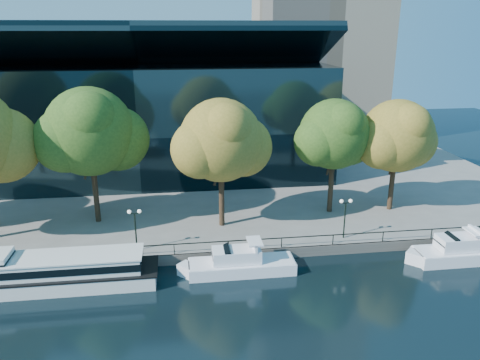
{
  "coord_description": "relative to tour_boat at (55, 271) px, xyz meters",
  "views": [
    {
      "loc": [
        0.8,
        -35.67,
        20.74
      ],
      "look_at": [
        6.7,
        8.0,
        6.26
      ],
      "focal_mm": 35.0,
      "sensor_mm": 36.0,
      "label": 1
    }
  ],
  "objects": [
    {
      "name": "tree_3",
      "position": [
        15.0,
        8.56,
        8.48
      ],
      "size": [
        10.38,
        8.52,
        13.23
      ],
      "color": "black",
      "rests_on": "promenade"
    },
    {
      "name": "cruiser_far",
      "position": [
        35.86,
        -0.37,
        -0.4
      ],
      "size": [
        9.79,
        2.71,
        3.2
      ],
      "color": "white",
      "rests_on": "ground"
    },
    {
      "name": "convention_building",
      "position": [
        5.87,
        31.17,
        7.09
      ],
      "size": [
        50.0,
        24.57,
        21.43
      ],
      "color": "black",
      "rests_on": "ground"
    },
    {
      "name": "lamp_1",
      "position": [
        6.43,
        3.88,
        2.56
      ],
      "size": [
        1.26,
        0.36,
        4.03
      ],
      "color": "black",
      "rests_on": "promenade"
    },
    {
      "name": "promenade",
      "position": [
        9.87,
        35.76,
        -0.92
      ],
      "size": [
        90.0,
        67.08,
        1.0
      ],
      "color": "slate",
      "rests_on": "ground"
    },
    {
      "name": "tree_5",
      "position": [
        34.34,
        10.52,
        7.89
      ],
      "size": [
        9.9,
        8.12,
        12.45
      ],
      "color": "black",
      "rests_on": "promenade"
    },
    {
      "name": "tour_boat",
      "position": [
        0.0,
        0.0,
        0.0
      ],
      "size": [
        17.56,
        3.92,
        3.33
      ],
      "color": "silver",
      "rests_on": "ground"
    },
    {
      "name": "tree_2",
      "position": [
        2.04,
        11.32,
        9.11
      ],
      "size": [
        11.23,
        9.21,
        14.22
      ],
      "color": "black",
      "rests_on": "promenade"
    },
    {
      "name": "railing",
      "position": [
        9.87,
        2.63,
        0.52
      ],
      "size": [
        88.2,
        0.08,
        0.99
      ],
      "color": "black",
      "rests_on": "promenade"
    },
    {
      "name": "cruiser_near",
      "position": [
        15.35,
        0.23,
        -0.48
      ],
      "size": [
        10.4,
        2.68,
        3.01
      ],
      "color": "white",
      "rests_on": "ground"
    },
    {
      "name": "lamp_2",
      "position": [
        26.37,
        3.88,
        2.56
      ],
      "size": [
        1.26,
        0.36,
        4.03
      ],
      "color": "black",
      "rests_on": "promenade"
    },
    {
      "name": "tree_4",
      "position": [
        27.34,
        10.75,
        8.25
      ],
      "size": [
        9.44,
        7.74,
        12.61
      ],
      "color": "black",
      "rests_on": "promenade"
    },
    {
      "name": "ground",
      "position": [
        9.87,
        -0.62,
        -1.42
      ],
      "size": [
        160.0,
        160.0,
        0.0
      ],
      "primitive_type": "plane",
      "color": "black",
      "rests_on": "ground"
    }
  ]
}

